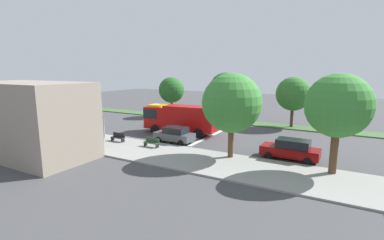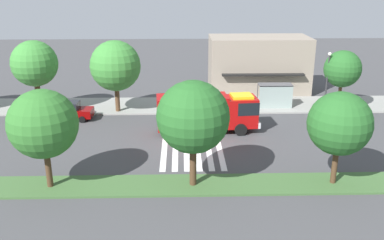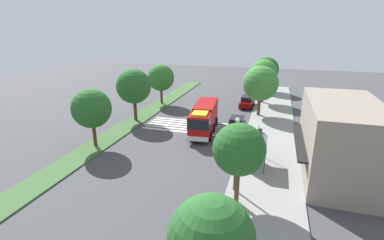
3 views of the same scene
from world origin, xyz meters
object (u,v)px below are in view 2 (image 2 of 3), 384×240
object	(u,v)px
bus_stop_shelter	(276,91)
bench_west_of_shelter	(195,104)
bench_near_shelter	(237,104)
street_lamp	(327,77)
median_tree_west	(193,117)
fire_truck	(210,111)
parked_car_east	(188,110)
parked_car_mid	(67,111)
median_tree_far_west	(43,124)
median_tree_center	(340,124)
sidewalk_tree_west	(34,64)
sidewalk_tree_east	(343,69)
sidewalk_tree_center	(115,66)

from	to	relation	value
bus_stop_shelter	bench_west_of_shelter	xyz separation A→B (m)	(-8.43, -0.04, -1.30)
bench_near_shelter	bench_west_of_shelter	distance (m)	4.43
bus_stop_shelter	bench_near_shelter	xyz separation A→B (m)	(-4.00, -0.04, -1.30)
street_lamp	median_tree_west	world-z (taller)	median_tree_west
fire_truck	parked_car_east	bearing A→B (deg)	111.20
parked_car_mid	bus_stop_shelter	world-z (taller)	bus_stop_shelter
median_tree_far_west	median_tree_west	size ratio (longest dim) A/B	0.93
bench_west_of_shelter	median_tree_far_west	bearing A→B (deg)	-120.99
parked_car_mid	median_tree_far_west	xyz separation A→B (m)	(2.38, -14.11, 3.60)
fire_truck	parked_car_mid	bearing A→B (deg)	159.19
bench_west_of_shelter	median_tree_center	distance (m)	19.52
sidewalk_tree_west	parked_car_east	bearing A→B (deg)	-8.27
sidewalk_tree_east	median_tree_far_west	world-z (taller)	median_tree_far_west
bench_near_shelter	street_lamp	world-z (taller)	street_lamp
median_tree_far_west	median_tree_west	bearing A→B (deg)	0.00
bench_near_shelter	median_tree_far_west	bearing A→B (deg)	-130.73
sidewalk_tree_east	parked_car_east	bearing A→B (deg)	-172.06
fire_truck	bus_stop_shelter	world-z (taller)	fire_truck
sidewalk_tree_east	median_tree_far_west	distance (m)	30.00
parked_car_mid	street_lamp	size ratio (longest dim) A/B	0.80
parked_car_east	bus_stop_shelter	size ratio (longest dim) A/B	1.21
bus_stop_shelter	median_tree_far_west	xyz separation A→B (m)	(-18.66, -17.07, 2.63)
street_lamp	median_tree_west	size ratio (longest dim) A/B	0.85
parked_car_east	sidewalk_tree_west	size ratio (longest dim) A/B	0.58
fire_truck	bench_near_shelter	world-z (taller)	fire_truck
sidewalk_tree_west	median_tree_center	bearing A→B (deg)	-33.42
bench_near_shelter	sidewalk_tree_center	size ratio (longest dim) A/B	0.22
sidewalk_tree_east	median_tree_west	bearing A→B (deg)	-133.84
bus_stop_shelter	sidewalk_tree_west	xyz separation A→B (m)	(-24.38, -0.76, 3.21)
parked_car_east	bus_stop_shelter	distance (m)	9.77
bench_west_of_shelter	sidewalk_tree_west	distance (m)	16.59
sidewalk_tree_center	median_tree_west	size ratio (longest dim) A/B	1.02
street_lamp	sidewalk_tree_center	size ratio (longest dim) A/B	0.83
sidewalk_tree_center	median_tree_center	xyz separation A→B (m)	(16.75, -16.31, -0.49)
parked_car_mid	median_tree_west	size ratio (longest dim) A/B	0.68
fire_truck	bench_west_of_shelter	size ratio (longest dim) A/B	5.77
street_lamp	median_tree_west	distance (m)	21.26
median_tree_center	street_lamp	bearing A→B (deg)	73.99
sidewalk_tree_east	street_lamp	bearing A→B (deg)	-166.06
parked_car_east	street_lamp	distance (m)	14.55
median_tree_center	bench_near_shelter	bearing A→B (deg)	104.29
sidewalk_tree_east	fire_truck	bearing A→B (deg)	-156.48
sidewalk_tree_east	bus_stop_shelter	bearing A→B (deg)	173.37
parked_car_east	sidewalk_tree_east	bearing A→B (deg)	8.64
parked_car_mid	parked_car_east	bearing A→B (deg)	1.48
bus_stop_shelter	bench_west_of_shelter	distance (m)	8.53
bus_stop_shelter	median_tree_far_west	world-z (taller)	median_tree_far_west
fire_truck	parked_car_east	world-z (taller)	fire_truck
bench_near_shelter	sidewalk_tree_center	world-z (taller)	sidewalk_tree_center
parked_car_east	sidewalk_tree_east	distance (m)	16.30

